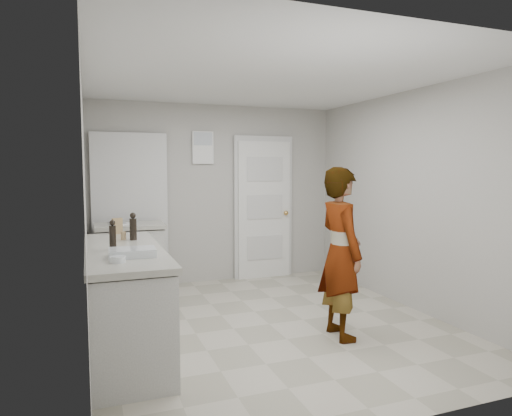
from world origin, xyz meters
name	(u,v)px	position (x,y,z in m)	size (l,w,h in m)	color
ground	(269,324)	(0.00, 0.00, 0.00)	(4.00, 4.00, 0.00)	#9C9783
room_shell	(206,210)	(-0.17, 1.95, 1.02)	(4.00, 4.00, 4.00)	#A9A69F
main_counter	(125,304)	(-1.45, -0.20, 0.43)	(0.64, 1.96, 0.93)	silver
side_counter	(130,263)	(-1.25, 1.55, 0.43)	(0.84, 0.61, 0.93)	silver
person	(341,253)	(0.51, -0.55, 0.81)	(0.59, 0.39, 1.63)	silver
cake_mix_box	(117,226)	(-1.44, 0.70, 1.01)	(0.10, 0.05, 0.17)	#94784A
spice_jar	(123,236)	(-1.42, 0.27, 0.96)	(0.05, 0.05, 0.08)	tan
oil_cruet_a	(133,227)	(-1.33, 0.22, 1.05)	(0.07, 0.07, 0.27)	black
oil_cruet_b	(113,236)	(-1.54, -0.28, 1.05)	(0.06, 0.06, 0.26)	black
baking_dish	(132,253)	(-1.41, -0.62, 0.95)	(0.37, 0.27, 0.06)	silver
egg_bowl	(118,259)	(-1.54, -0.82, 0.95)	(0.12, 0.12, 0.04)	silver
papers	(122,224)	(-1.33, 1.55, 0.93)	(0.22, 0.28, 0.01)	white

